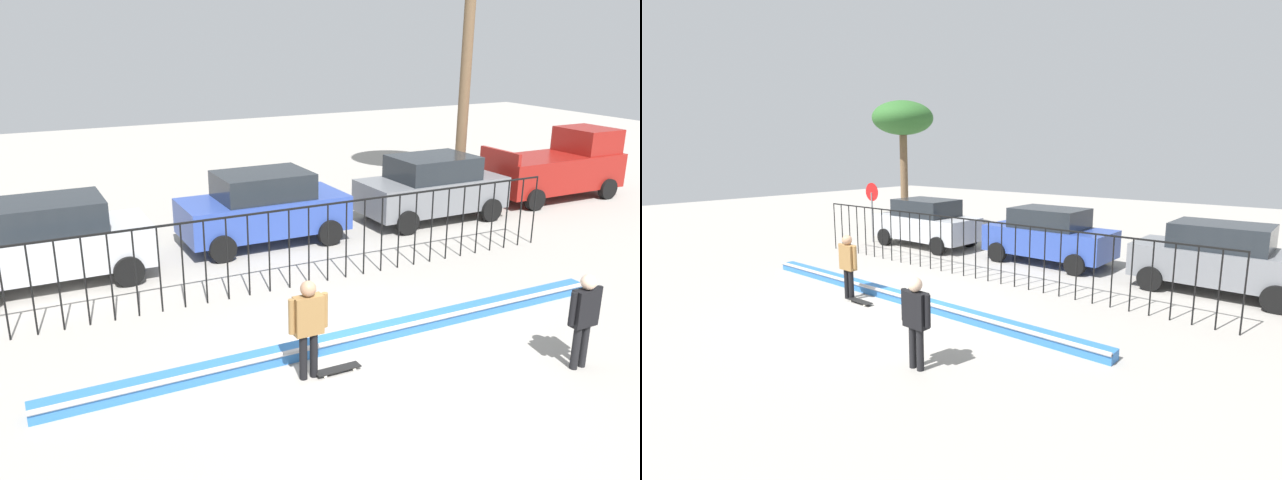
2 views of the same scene
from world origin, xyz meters
TOP-DOWN VIEW (x-y plane):
  - ground_plane at (0.00, 0.00)m, footprint 60.00×60.00m
  - bowl_coping_ledge at (0.00, 0.48)m, footprint 11.00×0.41m
  - perimeter_fence at (-0.00, 3.44)m, footprint 14.04×0.04m
  - skateboarder at (-1.30, -0.22)m, footprint 0.68×0.26m
  - skateboard at (-0.80, -0.29)m, footprint 0.80×0.20m
  - camera_operator at (2.88, -1.95)m, footprint 0.67×0.25m
  - parked_car_silver at (-4.57, 6.09)m, footprint 4.30×2.12m
  - parked_car_blue at (0.68, 6.62)m, footprint 4.30×2.12m
  - parked_car_gray at (5.93, 6.47)m, footprint 4.30×2.12m
  - stop_sign at (-6.92, 5.27)m, footprint 0.76×0.07m
  - palm_tree_short at (-8.18, 8.34)m, footprint 2.88×2.88m

SIDE VIEW (x-z plane):
  - ground_plane at x=0.00m, z-range 0.00..0.00m
  - skateboard at x=-0.80m, z-range 0.02..0.10m
  - bowl_coping_ledge at x=0.00m, z-range -0.01..0.25m
  - parked_car_silver at x=-4.57m, z-range 0.02..1.92m
  - parked_car_blue at x=0.68m, z-range 0.02..1.92m
  - parked_car_gray at x=5.93m, z-range 0.02..1.92m
  - camera_operator at x=2.88m, z-range 0.17..1.83m
  - skateboarder at x=-1.30m, z-range 0.17..1.86m
  - perimeter_fence at x=0.00m, z-range 0.21..2.01m
  - stop_sign at x=-6.92m, z-range 0.37..2.87m
  - palm_tree_short at x=-8.18m, z-range 2.14..8.26m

